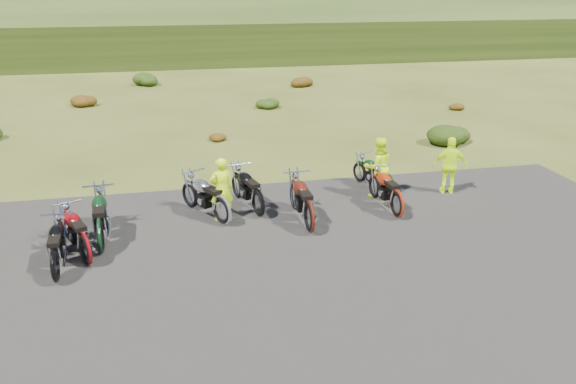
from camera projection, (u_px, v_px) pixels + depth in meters
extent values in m
plane|color=#3F4617|center=(266.00, 243.00, 13.33)|extent=(300.00, 300.00, 0.00)
cube|color=black|center=(282.00, 285.00, 11.50)|extent=(20.00, 12.00, 0.04)
cube|color=#293B13|center=(175.00, 8.00, 113.89)|extent=(300.00, 90.00, 9.17)
ellipsoid|color=#5E290B|center=(82.00, 99.00, 27.19)|extent=(1.30, 1.30, 0.77)
ellipsoid|color=#1D370D|center=(147.00, 78.00, 32.56)|extent=(1.56, 1.56, 0.92)
ellipsoid|color=#5E290B|center=(216.00, 135.00, 21.59)|extent=(0.77, 0.77, 0.45)
ellipsoid|color=#1D370D|center=(267.00, 102.00, 26.95)|extent=(1.03, 1.03, 0.61)
ellipsoid|color=#5E290B|center=(301.00, 80.00, 32.32)|extent=(1.30, 1.30, 0.77)
ellipsoid|color=#1D370D|center=(450.00, 131.00, 21.24)|extent=(1.56, 1.56, 0.92)
ellipsoid|color=#5E290B|center=(454.00, 105.00, 26.72)|extent=(0.77, 0.77, 0.45)
imported|color=#D6FF0D|center=(221.00, 190.00, 14.27)|extent=(0.68, 0.53, 1.68)
imported|color=#D6FF0D|center=(378.00, 168.00, 15.86)|extent=(0.88, 0.71, 1.73)
imported|color=#D6FF0D|center=(450.00, 166.00, 16.10)|extent=(1.05, 0.65, 1.67)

